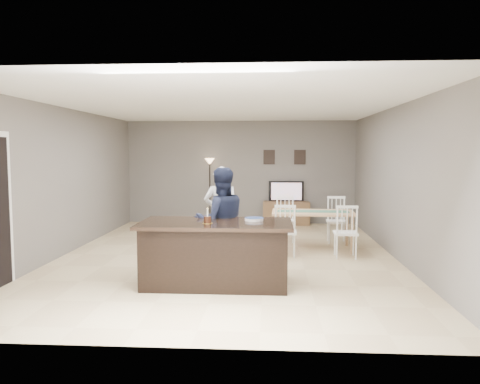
# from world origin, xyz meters

# --- Properties ---
(floor) EXTENTS (8.00, 8.00, 0.00)m
(floor) POSITION_xyz_m (0.00, 0.00, 0.00)
(floor) COLOR #D1B786
(floor) RESTS_ON ground
(room_shell) EXTENTS (8.00, 8.00, 8.00)m
(room_shell) POSITION_xyz_m (0.00, 0.00, 1.68)
(room_shell) COLOR slate
(room_shell) RESTS_ON floor
(kitchen_island) EXTENTS (2.15, 1.10, 0.90)m
(kitchen_island) POSITION_xyz_m (0.00, -1.80, 0.45)
(kitchen_island) COLOR black
(kitchen_island) RESTS_ON floor
(tv_console) EXTENTS (1.20, 0.40, 0.60)m
(tv_console) POSITION_xyz_m (1.20, 3.77, 0.30)
(tv_console) COLOR brown
(tv_console) RESTS_ON floor
(television) EXTENTS (0.91, 0.12, 0.53)m
(television) POSITION_xyz_m (1.20, 3.84, 0.86)
(television) COLOR black
(television) RESTS_ON tv_console
(tv_screen_glow) EXTENTS (0.78, 0.00, 0.78)m
(tv_screen_glow) POSITION_xyz_m (1.20, 3.76, 0.87)
(tv_screen_glow) COLOR orange
(tv_screen_glow) RESTS_ON tv_console
(picture_frames) EXTENTS (1.10, 0.02, 0.38)m
(picture_frames) POSITION_xyz_m (1.15, 3.98, 1.75)
(picture_frames) COLOR black
(picture_frames) RESTS_ON room_shell
(woman) EXTENTS (0.62, 0.42, 1.64)m
(woman) POSITION_xyz_m (-0.06, -0.45, 0.82)
(woman) COLOR silver
(woman) RESTS_ON floor
(man) EXTENTS (0.96, 0.84, 1.65)m
(man) POSITION_xyz_m (0.01, -1.25, 0.83)
(man) COLOR #1A203A
(man) RESTS_ON floor
(birthday_cake) EXTENTS (0.14, 0.14, 0.22)m
(birthday_cake) POSITION_xyz_m (-0.10, -1.94, 0.95)
(birthday_cake) COLOR gold
(birthday_cake) RESTS_ON kitchen_island
(plate_stack) EXTENTS (0.28, 0.28, 0.04)m
(plate_stack) POSITION_xyz_m (0.54, -1.64, 0.92)
(plate_stack) COLOR white
(plate_stack) RESTS_ON kitchen_island
(dining_table) EXTENTS (1.60, 1.81, 0.96)m
(dining_table) POSITION_xyz_m (1.60, 0.74, 0.61)
(dining_table) COLOR tan
(dining_table) RESTS_ON floor
(floor_lamp) EXTENTS (0.26, 0.26, 1.72)m
(floor_lamp) POSITION_xyz_m (-0.80, 3.78, 1.34)
(floor_lamp) COLOR black
(floor_lamp) RESTS_ON floor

